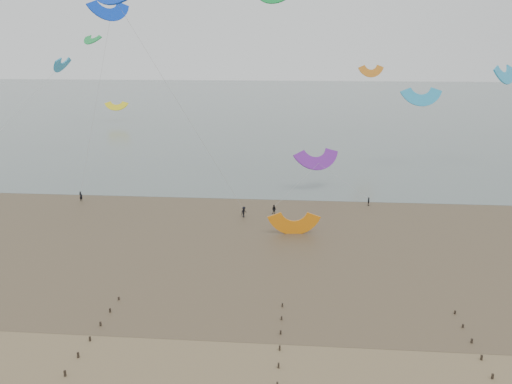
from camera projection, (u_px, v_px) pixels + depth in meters
The scene contains 6 objects.
ground at pixel (231, 376), 42.28m from camera, with size 500.00×500.00×0.00m, color brown.
sea_and_shore at pixel (234, 230), 75.45m from camera, with size 500.00×665.00×0.03m.
kitesurfer_lead at pixel (81, 196), 89.00m from camera, with size 0.67×0.44×1.83m, color black.
kitesurfers at pixel (450, 206), 83.98m from camera, with size 155.35×16.25×1.82m.
grounded_kite at pixel (294, 234), 73.92m from camera, with size 6.41×3.36×4.88m, color orange, non-canonical shape.
kites_airborne at pixel (237, 74), 121.47m from camera, with size 249.16×126.69×44.82m.
Camera 1 is at (5.10, -35.74, 27.09)m, focal length 35.00 mm.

